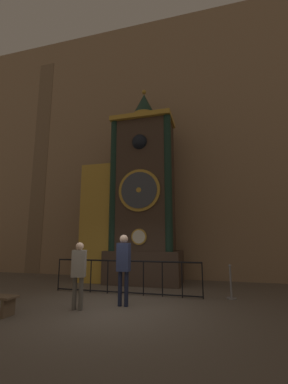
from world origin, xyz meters
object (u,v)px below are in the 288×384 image
Objects in this scene: clock_tower at (134,200)px; stanchion_post at (231,287)px; visitor_far at (124,262)px; visitor_near at (79,269)px.

clock_tower is 5.07m from stanchion_post.
clock_tower is at bearing 104.87° from visitor_far.
visitor_near is (-0.16, -4.14, -2.35)m from clock_tower.
visitor_far reaches higher than stanchion_post.
clock_tower is 8.53× the size of stanchion_post.
clock_tower is at bearing 153.21° from stanchion_post.
visitor_far is at bearing -149.42° from stanchion_post.
visitor_far is 1.88× the size of stanchion_post.
visitor_near is 4.48m from stanchion_post.
visitor_near is 1.18m from visitor_far.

